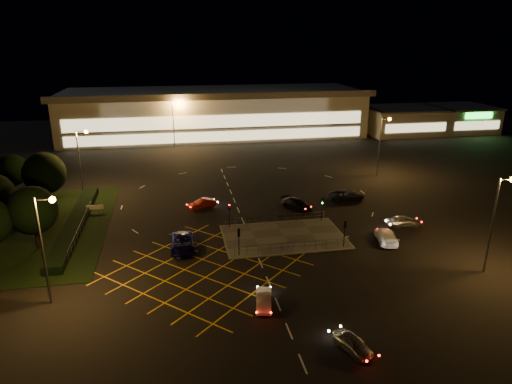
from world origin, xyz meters
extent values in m
plane|color=black|center=(0.00, 0.00, 0.00)|extent=(180.00, 180.00, 0.00)
cube|color=#4C4944|center=(2.00, -2.00, 0.06)|extent=(14.00, 9.00, 0.12)
cube|color=black|center=(-28.00, 6.00, 0.04)|extent=(18.00, 30.00, 0.08)
cube|color=black|center=(-23.00, 6.00, 0.50)|extent=(2.00, 26.00, 1.00)
cube|color=beige|center=(0.00, 62.00, 5.00)|extent=(70.00, 25.00, 10.00)
cube|color=slate|center=(0.00, 62.00, 10.20)|extent=(72.00, 26.50, 0.60)
cube|color=#FFEAA5|center=(0.00, 49.45, 5.00)|extent=(66.00, 0.20, 3.00)
cube|color=#FFEAA5|center=(0.00, 49.45, 1.80)|extent=(66.00, 0.20, 2.20)
cube|color=beige|center=(46.00, 54.00, 3.00)|extent=(18.00, 14.00, 6.00)
cube|color=slate|center=(46.00, 54.00, 6.15)|extent=(18.80, 14.80, 0.40)
cube|color=#FFEAA5|center=(46.00, 46.95, 2.60)|extent=(15.30, 0.20, 2.00)
cube|color=beige|center=(62.00, 54.00, 3.00)|extent=(14.00, 14.00, 6.00)
cube|color=slate|center=(62.00, 54.00, 6.15)|extent=(14.80, 14.80, 0.40)
cube|color=#FFEAA5|center=(62.00, 46.95, 2.60)|extent=(11.90, 0.20, 2.00)
cube|color=#19E533|center=(62.00, 46.85, 5.00)|extent=(7.00, 0.30, 1.40)
cylinder|color=slate|center=(-22.00, -12.00, 5.00)|extent=(0.20, 0.20, 10.00)
cylinder|color=slate|center=(-21.30, -12.00, 9.80)|extent=(1.40, 0.12, 0.12)
sphere|color=orange|center=(-20.60, -12.00, 9.75)|extent=(0.56, 0.56, 0.56)
cylinder|color=slate|center=(20.00, -14.00, 5.00)|extent=(0.20, 0.20, 10.00)
cylinder|color=slate|center=(20.70, -14.00, 9.80)|extent=(1.40, 0.12, 0.12)
cylinder|color=slate|center=(-24.00, 18.00, 5.00)|extent=(0.20, 0.20, 10.00)
cylinder|color=slate|center=(-23.30, 18.00, 9.80)|extent=(1.40, 0.12, 0.12)
sphere|color=orange|center=(-22.60, 18.00, 9.75)|extent=(0.56, 0.56, 0.56)
cylinder|color=slate|center=(24.00, 20.00, 5.00)|extent=(0.20, 0.20, 10.00)
cylinder|color=slate|center=(24.70, 20.00, 9.80)|extent=(1.40, 0.12, 0.12)
sphere|color=orange|center=(25.40, 20.00, 9.75)|extent=(0.56, 0.56, 0.56)
cylinder|color=slate|center=(-10.00, 48.00, 5.00)|extent=(0.20, 0.20, 10.00)
cylinder|color=slate|center=(-9.30, 48.00, 9.80)|extent=(1.40, 0.12, 0.12)
sphere|color=orange|center=(-8.60, 48.00, 9.75)|extent=(0.56, 0.56, 0.56)
cylinder|color=slate|center=(30.00, 50.00, 5.00)|extent=(0.20, 0.20, 10.00)
cylinder|color=slate|center=(30.70, 50.00, 9.80)|extent=(1.40, 0.12, 0.12)
sphere|color=orange|center=(31.40, 50.00, 9.75)|extent=(0.56, 0.56, 0.56)
cylinder|color=black|center=(-4.00, -6.00, 1.62)|extent=(0.10, 0.10, 3.00)
cube|color=black|center=(-4.00, -6.00, 2.82)|extent=(0.28, 0.18, 0.90)
sphere|color=#19FF33|center=(-4.00, -5.87, 2.82)|extent=(0.16, 0.16, 0.16)
cylinder|color=black|center=(8.00, -6.00, 1.62)|extent=(0.10, 0.10, 3.00)
cube|color=black|center=(8.00, -6.00, 2.82)|extent=(0.28, 0.18, 0.90)
sphere|color=#19FF33|center=(8.00, -5.87, 2.82)|extent=(0.16, 0.16, 0.16)
cylinder|color=black|center=(-4.00, 2.00, 1.62)|extent=(0.10, 0.10, 3.00)
cube|color=black|center=(-4.00, 2.00, 2.82)|extent=(0.28, 0.18, 0.90)
sphere|color=#FF0C0C|center=(-4.00, 1.87, 2.82)|extent=(0.16, 0.16, 0.16)
cylinder|color=black|center=(8.00, 2.00, 1.62)|extent=(0.10, 0.10, 3.00)
cube|color=black|center=(8.00, 2.00, 2.82)|extent=(0.28, 0.18, 0.90)
sphere|color=#19FF33|center=(8.00, 1.87, 2.82)|extent=(0.16, 0.16, 0.16)
cylinder|color=black|center=(-28.00, 14.00, 1.44)|extent=(0.36, 0.36, 2.88)
sphere|color=black|center=(-28.00, 14.00, 4.96)|extent=(5.76, 5.76, 5.76)
cylinder|color=black|center=(-34.00, 20.00, 1.17)|extent=(0.36, 0.36, 2.34)
sphere|color=black|center=(-34.00, 20.00, 4.03)|extent=(4.68, 4.68, 4.68)
cylinder|color=black|center=(-26.00, 0.00, 1.35)|extent=(0.36, 0.36, 2.70)
sphere|color=black|center=(-26.00, 0.00, 4.65)|extent=(5.40, 5.40, 5.40)
imported|color=silver|center=(2.14, -23.22, 0.61)|extent=(2.61, 3.88, 1.23)
imported|color=white|center=(-3.29, -16.03, 0.61)|extent=(2.03, 3.90, 1.22)
imported|color=#0F0C4C|center=(-9.96, -3.17, 0.78)|extent=(2.63, 5.64, 1.56)
imported|color=black|center=(6.07, 6.98, 0.70)|extent=(4.26, 5.08, 1.39)
imported|color=#ADB0B5|center=(17.66, -1.54, 0.72)|extent=(4.25, 1.80, 1.43)
imported|color=#9D1C0B|center=(-6.80, 9.76, 0.63)|extent=(4.06, 2.67, 1.26)
imported|color=black|center=(14.20, 9.20, 0.73)|extent=(5.48, 2.88, 1.47)
imported|color=white|center=(13.41, -5.49, 0.72)|extent=(3.11, 5.33, 1.45)
camera|label=1|loc=(-10.42, -50.41, 22.59)|focal=32.00mm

